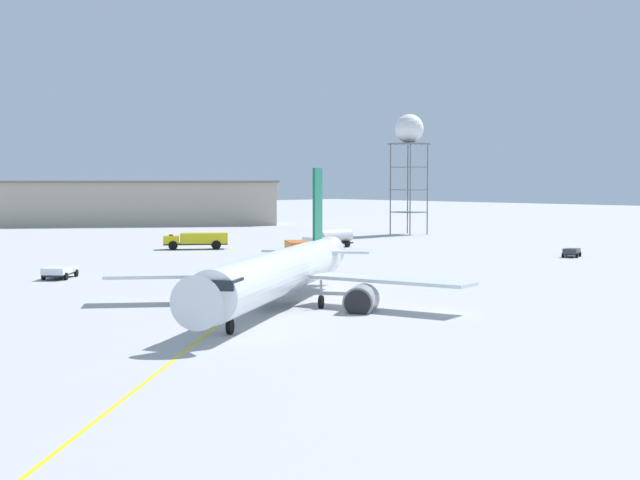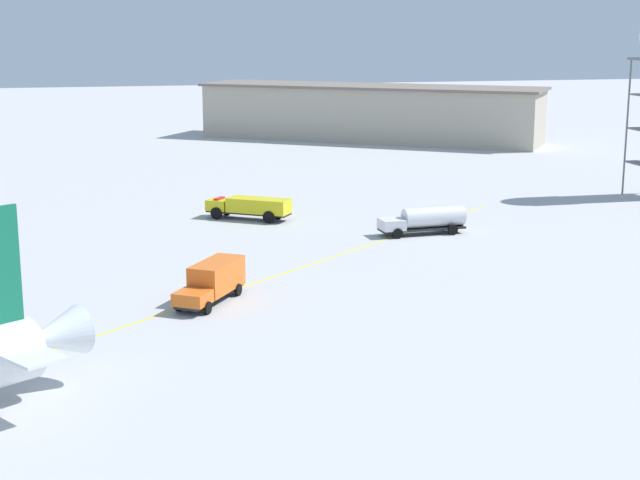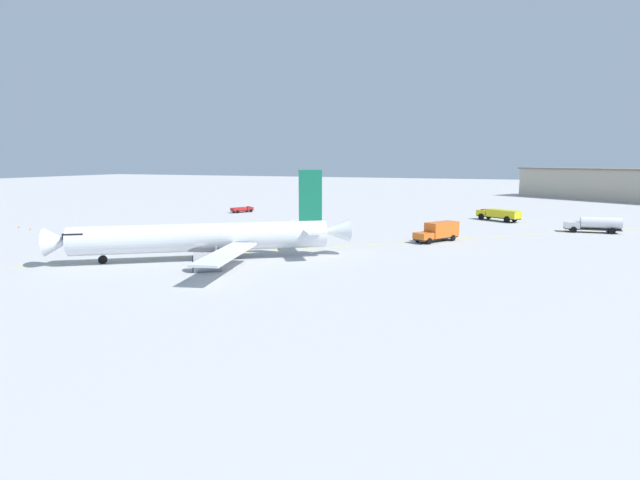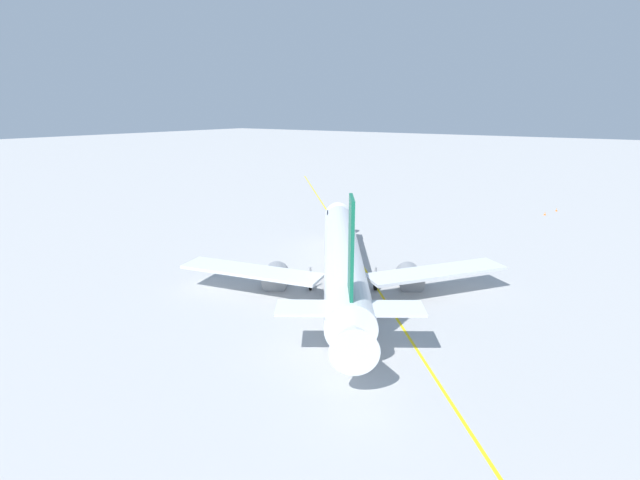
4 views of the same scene
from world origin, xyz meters
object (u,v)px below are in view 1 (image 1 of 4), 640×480
Objects in this scene: baggage_truck_truck at (572,252)px; fire_tender_truck at (197,239)px; fuel_tanker_truck at (330,238)px; catering_truck_truck at (299,253)px; radar_tower at (409,135)px; airliner_main at (280,275)px; pushback_tug_truck at (60,271)px.

fire_tender_truck is at bearing -80.62° from baggage_truck_truck.
fuel_tanker_truck is 0.98× the size of fire_tender_truck.
radar_tower is at bearing 153.34° from catering_truck_truck.
fire_tender_truck is (-47.35, -28.90, 0.82)m from baggage_truck_truck.
airliner_main is at bearing -11.42° from catering_truck_truck.
baggage_truck_truck is (-11.58, 63.53, -2.12)m from airliner_main.
pushback_tug_truck is 43.47m from fire_tender_truck.
catering_truck_truck is 72.37m from radar_tower.
fuel_tanker_truck reaches higher than pushback_tug_truck.
fuel_tanker_truck is at bearing -93.15° from baggage_truck_truck.
fire_tender_truck is (-12.01, -16.82, -0.05)m from fuel_tanker_truck.
catering_truck_truck reaches higher than fuel_tanker_truck.
pushback_tug_truck is 94.50m from radar_tower.
catering_truck_truck reaches higher than baggage_truck_truck.
airliner_main is at bearing 38.69° from fuel_tanker_truck.
catering_truck_truck is at bearing -59.48° from pushback_tug_truck.
catering_truck_truck is 0.36× the size of radar_tower.
fire_tender_truck is at bearing -154.05° from airliner_main.
radar_tower is (-27.30, 88.58, 18.40)m from pushback_tug_truck.
fuel_tanker_truck is 42.57m from radar_tower.
catering_truck_truck is (-26.72, 26.43, -1.16)m from airliner_main.
baggage_truck_truck is 58.60m from radar_tower.
catering_truck_truck is at bearing -168.30° from airliner_main.
fuel_tanker_truck is (-20.21, 25.02, -0.09)m from catering_truck_truck.
airliner_main is 6.19× the size of pushback_tug_truck.
fuel_tanker_truck reaches higher than fire_tender_truck.
radar_tower is at bearing -26.53° from pushback_tug_truck.
radar_tower is at bearing -160.94° from fuel_tanker_truck.
catering_truck_truck is at bearing 35.25° from fuel_tanker_truck.
pushback_tug_truck is 0.24× the size of radar_tower.
baggage_truck_truck is at bearing 105.20° from fuel_tanker_truck.
radar_tower reaches higher than airliner_main.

